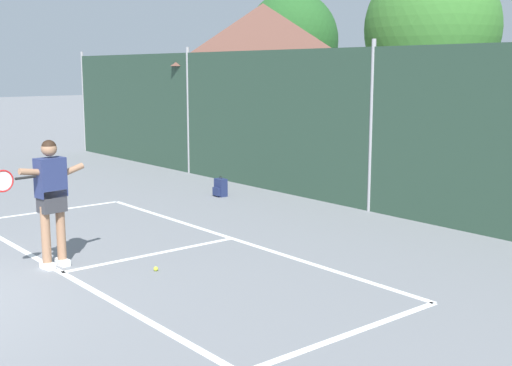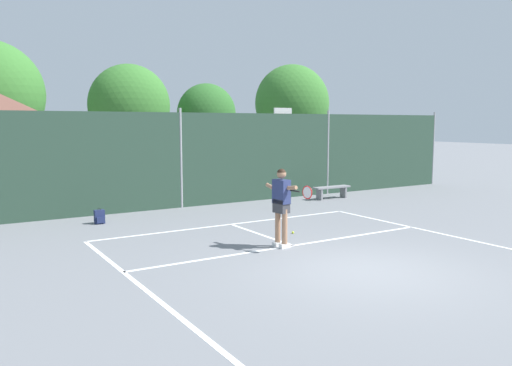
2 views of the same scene
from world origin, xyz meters
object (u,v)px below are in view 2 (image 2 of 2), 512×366
(tennis_ball, at_px, (293,232))
(basketball_hoop, at_px, (282,137))
(backpack_navy, at_px, (100,217))
(tennis_player, at_px, (282,200))
(courtside_bench, at_px, (332,189))

(tennis_ball, bearing_deg, basketball_hoop, 57.07)
(backpack_navy, bearing_deg, tennis_ball, -45.72)
(tennis_player, xyz_separation_m, courtside_bench, (6.05, 5.32, -0.75))
(basketball_hoop, distance_m, tennis_player, 10.38)
(basketball_hoop, height_order, backpack_navy, basketball_hoop)
(tennis_ball, xyz_separation_m, backpack_navy, (-3.97, 4.07, 0.16))
(basketball_hoop, distance_m, backpack_navy, 9.62)
(tennis_ball, height_order, courtside_bench, courtside_bench)
(courtside_bench, bearing_deg, basketball_hoop, 92.80)
(tennis_player, bearing_deg, tennis_ball, 43.67)
(basketball_hoop, xyz_separation_m, courtside_bench, (0.15, -3.14, -1.95))
(basketball_hoop, xyz_separation_m, tennis_player, (-5.89, -8.46, -1.20))
(basketball_hoop, height_order, courtside_bench, basketball_hoop)
(basketball_hoop, relative_size, courtside_bench, 2.22)
(courtside_bench, bearing_deg, tennis_player, -138.67)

